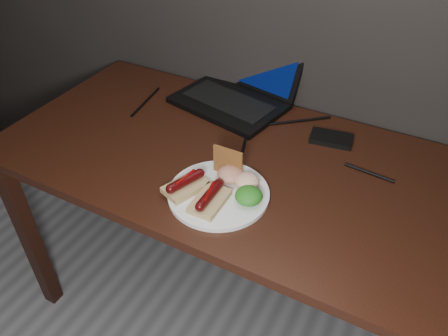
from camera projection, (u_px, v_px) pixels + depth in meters
desk at (232, 179)px, 1.32m from camera, size 1.40×0.70×0.75m
laptop at (239, 85)px, 1.49m from camera, size 0.42×0.39×0.25m
hard_drive at (331, 138)px, 1.32m from camera, size 0.13×0.09×0.02m
desk_cables at (252, 131)px, 1.36m from camera, size 0.86×0.40×0.01m
plate at (219, 194)px, 1.13m from camera, size 0.28×0.28×0.01m
bread_sausage_left at (186, 184)px, 1.13m from camera, size 0.11×0.13×0.04m
bread_sausage_center at (210, 198)px, 1.08m from camera, size 0.07×0.12×0.04m
crispbread at (228, 162)px, 1.16m from camera, size 0.09×0.01×0.08m
salad_greens at (249, 196)px, 1.09m from camera, size 0.07×0.07×0.04m
salsa_mound at (231, 174)px, 1.15m from camera, size 0.07×0.07×0.04m
coleslaw_mound at (247, 181)px, 1.14m from camera, size 0.06×0.06×0.04m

